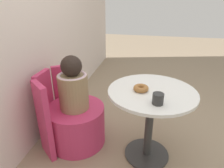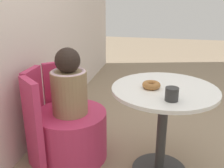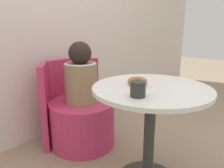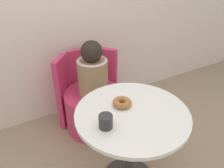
{
  "view_description": "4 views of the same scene",
  "coord_description": "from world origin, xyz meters",
  "views": [
    {
      "loc": [
        -1.45,
        0.01,
        1.39
      ],
      "look_at": [
        0.09,
        0.33,
        0.68
      ],
      "focal_mm": 32.0,
      "sensor_mm": 36.0,
      "label": 1
    },
    {
      "loc": [
        -1.66,
        -0.01,
        1.3
      ],
      "look_at": [
        0.13,
        0.37,
        0.64
      ],
      "focal_mm": 42.0,
      "sensor_mm": 36.0,
      "label": 2
    },
    {
      "loc": [
        -1.08,
        -0.66,
        1.04
      ],
      "look_at": [
        0.12,
        0.38,
        0.6
      ],
      "focal_mm": 35.0,
      "sensor_mm": 36.0,
      "label": 3
    },
    {
      "loc": [
        -0.6,
        -0.89,
        1.52
      ],
      "look_at": [
        0.11,
        0.39,
        0.65
      ],
      "focal_mm": 35.0,
      "sensor_mm": 36.0,
      "label": 4
    }
  ],
  "objects": [
    {
      "name": "tub_chair",
      "position": [
        0.09,
        0.7,
        0.2
      ],
      "size": [
        0.56,
        0.56,
        0.4
      ],
      "color": "#C63360",
      "rests_on": "ground_plane"
    },
    {
      "name": "back_wall",
      "position": [
        0.0,
        1.13,
        1.2
      ],
      "size": [
        6.0,
        0.06,
        2.4
      ],
      "color": "silver",
      "rests_on": "ground_plane"
    },
    {
      "name": "round_table",
      "position": [
        0.03,
        -0.01,
        0.51
      ],
      "size": [
        0.72,
        0.72,
        0.68
      ],
      "color": "#333333",
      "rests_on": "ground_plane"
    },
    {
      "name": "cup",
      "position": [
        -0.18,
        -0.05,
        0.72
      ],
      "size": [
        0.08,
        0.08,
        0.08
      ],
      "color": "#2D2D2D",
      "rests_on": "round_table"
    },
    {
      "name": "donut",
      "position": [
        0.01,
        0.08,
        0.7
      ],
      "size": [
        0.12,
        0.12,
        0.04
      ],
      "color": "#9E6633",
      "rests_on": "round_table"
    },
    {
      "name": "booth_backrest",
      "position": [
        0.09,
        0.93,
        0.37
      ],
      "size": [
        0.66,
        0.24,
        0.73
      ],
      "color": "#C63360",
      "rests_on": "ground_plane"
    },
    {
      "name": "child_figure",
      "position": [
        0.09,
        0.7,
        0.62
      ],
      "size": [
        0.27,
        0.27,
        0.51
      ],
      "color": "#937A56",
      "rests_on": "tub_chair"
    }
  ]
}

